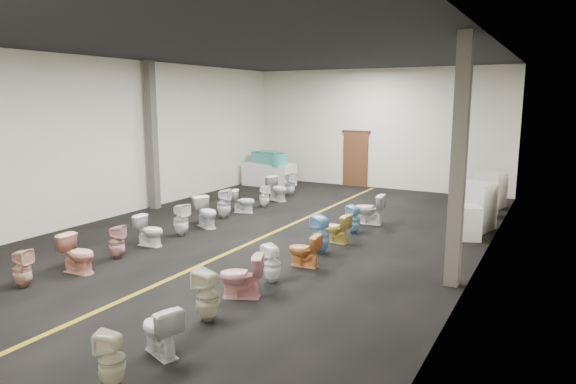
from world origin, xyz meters
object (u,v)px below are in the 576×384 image
at_px(appliance_crate_d, 490,190).
at_px(toilet_left_9, 264,196).
at_px(display_table, 269,174).
at_px(toilet_right_2, 208,295).
at_px(bathtub, 269,158).
at_px(toilet_right_0, 112,359).
at_px(toilet_right_4, 272,264).
at_px(toilet_left_5, 181,220).
at_px(appliance_crate_a, 466,222).
at_px(toilet_right_6, 321,234).
at_px(toilet_left_6, 206,212).
at_px(toilet_left_3, 117,242).
at_px(toilet_right_1, 160,330).
at_px(toilet_left_8, 244,201).
at_px(toilet_right_3, 241,276).
at_px(toilet_left_11, 290,184).
at_px(toilet_right_9, 369,209).
at_px(toilet_right_7, 336,228).
at_px(toilet_left_7, 224,204).
at_px(toilet_right_5, 304,250).
at_px(toilet_left_4, 150,231).
at_px(appliance_crate_c, 483,203).
at_px(toilet_left_10, 278,189).
at_px(toilet_right_8, 354,219).
at_px(toilet_left_2, 78,254).
at_px(toilet_left_1, 22,268).
at_px(appliance_crate_b, 474,206).

height_order(appliance_crate_d, toilet_left_9, appliance_crate_d).
bearing_deg(display_table, toilet_right_2, -63.67).
distance_m(bathtub, toilet_right_0, 14.53).
bearing_deg(toilet_right_4, toilet_left_5, -93.33).
relative_size(appliance_crate_a, toilet_right_6, 0.97).
distance_m(appliance_crate_a, toilet_left_6, 6.59).
xyz_separation_m(toilet_left_3, toilet_right_1, (3.71, -2.75, -0.01)).
bearing_deg(toilet_left_5, toilet_left_8, 9.85).
distance_m(appliance_crate_a, toilet_right_3, 6.35).
height_order(toilet_left_5, toilet_right_3, toilet_left_5).
bearing_deg(toilet_right_2, toilet_right_3, -177.59).
bearing_deg(toilet_left_11, toilet_right_9, -99.70).
bearing_deg(appliance_crate_d, toilet_left_9, -151.86).
xyz_separation_m(display_table, toilet_right_7, (5.59, -6.34, -0.09)).
distance_m(appliance_crate_a, toilet_left_11, 7.07).
bearing_deg(toilet_right_6, appliance_crate_d, -175.58).
relative_size(toilet_right_2, toilet_right_3, 1.06).
xyz_separation_m(toilet_left_7, toilet_left_11, (0.00, 3.94, -0.01)).
distance_m(toilet_right_0, toilet_right_5, 5.05).
xyz_separation_m(toilet_left_4, toilet_left_5, (0.06, 1.03, 0.05)).
distance_m(toilet_left_3, toilet_right_3, 3.60).
relative_size(toilet_left_6, toilet_left_11, 0.97).
distance_m(toilet_left_7, toilet_right_6, 4.21).
height_order(appliance_crate_c, toilet_right_9, toilet_right_9).
xyz_separation_m(toilet_left_3, toilet_right_7, (3.61, 3.36, -0.01)).
relative_size(bathtub, toilet_right_1, 2.55).
bearing_deg(toilet_right_3, toilet_left_10, -178.35).
xyz_separation_m(toilet_right_4, toilet_right_6, (0.03, 2.11, 0.07)).
bearing_deg(toilet_left_5, toilet_left_4, -175.46).
xyz_separation_m(toilet_left_10, toilet_right_9, (3.81, -1.65, 0.01)).
bearing_deg(toilet_left_9, toilet_left_6, 172.58).
height_order(toilet_left_3, toilet_left_8, toilet_left_3).
distance_m(toilet_right_5, toilet_right_8, 2.94).
bearing_deg(toilet_left_2, toilet_right_1, -118.37).
height_order(toilet_left_3, toilet_right_1, toilet_left_3).
xyz_separation_m(toilet_left_7, toilet_right_7, (3.80, -0.80, -0.08)).
bearing_deg(toilet_right_5, appliance_crate_d, 159.77).
xyz_separation_m(display_table, toilet_left_1, (1.79, -11.76, -0.08)).
bearing_deg(toilet_right_4, toilet_right_2, 22.51).
relative_size(toilet_right_1, toilet_right_6, 0.83).
bearing_deg(toilet_right_0, toilet_left_10, 177.78).
height_order(toilet_left_4, toilet_right_1, toilet_left_4).
relative_size(toilet_left_3, toilet_left_4, 1.02).
bearing_deg(toilet_right_3, bathtub, -175.62).
relative_size(toilet_left_3, toilet_right_3, 0.95).
height_order(appliance_crate_d, toilet_left_8, appliance_crate_d).
relative_size(appliance_crate_c, toilet_right_8, 1.06).
height_order(display_table, toilet_left_4, display_table).
xyz_separation_m(appliance_crate_b, toilet_left_7, (-6.44, -2.10, -0.19)).
bearing_deg(appliance_crate_d, display_table, 178.08).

